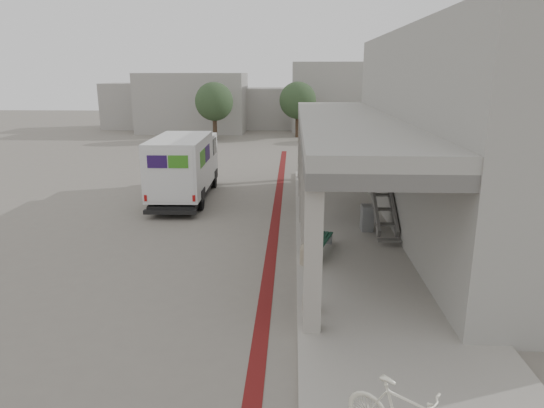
{
  "coord_description": "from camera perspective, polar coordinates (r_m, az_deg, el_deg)",
  "views": [
    {
      "loc": [
        1.66,
        -13.03,
        5.54
      ],
      "look_at": [
        1.02,
        1.44,
        1.6
      ],
      "focal_mm": 32.0,
      "sensor_mm": 36.0,
      "label": 1
    }
  ],
  "objects": [
    {
      "name": "distant_backdrop",
      "position": [
        49.2,
        -2.78,
        11.89
      ],
      "size": [
        28.0,
        10.0,
        6.5
      ],
      "color": "gray",
      "rests_on": "ground"
    },
    {
      "name": "fedex_truck",
      "position": [
        21.99,
        -10.24,
        4.51
      ],
      "size": [
        2.3,
        6.85,
        2.9
      ],
      "rotation": [
        0.0,
        0.0,
        0.03
      ],
      "color": "black",
      "rests_on": "ground"
    },
    {
      "name": "bench",
      "position": [
        15.31,
        5.92,
        -4.52
      ],
      "size": [
        0.79,
        1.65,
        0.38
      ],
      "rotation": [
        0.0,
        0.0,
        -0.29
      ],
      "color": "gray",
      "rests_on": "sidewalk"
    },
    {
      "name": "bollard_far",
      "position": [
        14.24,
        4.16,
        -5.81
      ],
      "size": [
        0.43,
        0.43,
        0.65
      ],
      "color": "gray",
      "rests_on": "sidewalk"
    },
    {
      "name": "sidewalk",
      "position": [
        14.33,
        11.84,
        -7.62
      ],
      "size": [
        4.4,
        28.0,
        0.12
      ],
      "primitive_type": "cube",
      "color": "gray",
      "rests_on": "ground"
    },
    {
      "name": "bollard_near",
      "position": [
        11.62,
        4.52,
        -11.14
      ],
      "size": [
        0.36,
        0.36,
        0.54
      ],
      "color": "gray",
      "rests_on": "sidewalk"
    },
    {
      "name": "ground",
      "position": [
        14.26,
        -4.4,
        -7.7
      ],
      "size": [
        120.0,
        120.0,
        0.0
      ],
      "primitive_type": "plane",
      "color": "slate",
      "rests_on": "ground"
    },
    {
      "name": "tree_mid",
      "position": [
        43.1,
        3.05,
        12.06
      ],
      "size": [
        3.2,
        3.2,
        4.8
      ],
      "color": "#38281C",
      "rests_on": "ground"
    },
    {
      "name": "utility_cabinet",
      "position": [
        17.47,
        11.12,
        -1.61
      ],
      "size": [
        0.42,
        0.55,
        0.9
      ],
      "primitive_type": "cube",
      "rotation": [
        0.0,
        0.0,
        0.02
      ],
      "color": "gray",
      "rests_on": "sidewalk"
    },
    {
      "name": "transit_building",
      "position": [
        18.4,
        19.01,
        7.72
      ],
      "size": [
        7.6,
        17.0,
        7.0
      ],
      "color": "gray",
      "rests_on": "ground"
    },
    {
      "name": "bike_lane_stripe",
      "position": [
        16.03,
        0.02,
        -4.98
      ],
      "size": [
        0.35,
        40.0,
        0.01
      ],
      "primitive_type": "cube",
      "color": "#5D1212",
      "rests_on": "ground"
    },
    {
      "name": "tree_left",
      "position": [
        41.63,
        -6.82,
        11.86
      ],
      "size": [
        3.2,
        3.2,
        4.8
      ],
      "color": "#38281C",
      "rests_on": "ground"
    },
    {
      "name": "tree_right",
      "position": [
        42.91,
        14.03,
        11.62
      ],
      "size": [
        3.2,
        3.2,
        4.8
      ],
      "color": "#38281C",
      "rests_on": "ground"
    }
  ]
}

